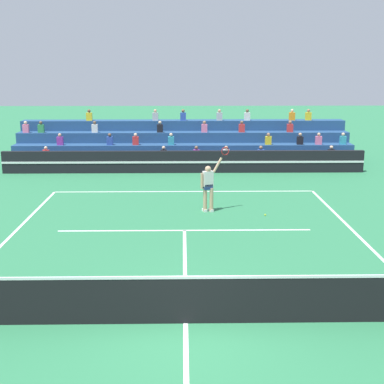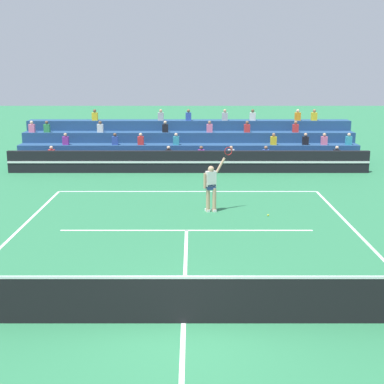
{
  "view_description": "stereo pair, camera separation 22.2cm",
  "coord_description": "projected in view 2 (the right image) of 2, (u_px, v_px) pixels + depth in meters",
  "views": [
    {
      "loc": [
        -0.04,
        -10.25,
        5.29
      ],
      "look_at": [
        0.26,
        7.23,
        1.1
      ],
      "focal_mm": 50.0,
      "sensor_mm": 36.0,
      "label": 1
    },
    {
      "loc": [
        0.18,
        -10.25,
        5.29
      ],
      "look_at": [
        0.26,
        7.23,
        1.1
      ],
      "focal_mm": 50.0,
      "sensor_mm": 36.0,
      "label": 2
    }
  ],
  "objects": [
    {
      "name": "ground_plane",
      "position": [
        181.0,
        323.0,
        11.2
      ],
      "size": [
        120.0,
        120.0,
        0.0
      ],
      "primitive_type": "plane",
      "color": "#2D7A4C"
    },
    {
      "name": "court_lines",
      "position": [
        181.0,
        323.0,
        11.2
      ],
      "size": [
        11.1,
        23.9,
        0.01
      ],
      "color": "white",
      "rests_on": "ground"
    },
    {
      "name": "tennis_net",
      "position": [
        181.0,
        299.0,
        11.07
      ],
      "size": [
        12.0,
        0.1,
        1.1
      ],
      "color": "slate",
      "rests_on": "ground"
    },
    {
      "name": "sponsor_banner_wall",
      "position": [
        186.0,
        162.0,
        26.62
      ],
      "size": [
        18.0,
        0.26,
        1.1
      ],
      "color": "black",
      "rests_on": "ground"
    },
    {
      "name": "bleacher_stand",
      "position": [
        186.0,
        147.0,
        29.63
      ],
      "size": [
        18.17,
        3.8,
        2.83
      ],
      "color": "navy",
      "rests_on": "ground"
    },
    {
      "name": "tennis_player",
      "position": [
        209.0,
        186.0,
        19.45
      ],
      "size": [
        1.11,
        0.48,
        2.42
      ],
      "color": "tan",
      "rests_on": "ground"
    },
    {
      "name": "tennis_ball",
      "position": [
        266.0,
        215.0,
        19.1
      ],
      "size": [
        0.07,
        0.07,
        0.07
      ],
      "primitive_type": "sphere",
      "color": "#C6DB33",
      "rests_on": "ground"
    }
  ]
}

